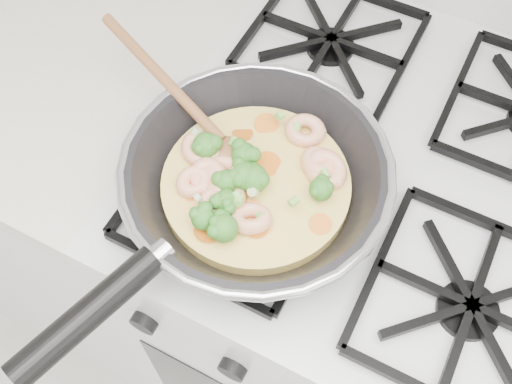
% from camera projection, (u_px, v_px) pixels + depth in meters
% --- Properties ---
extents(stove, '(0.60, 0.60, 0.92)m').
position_uv_depth(stove, '(346.00, 289.00, 1.16)').
color(stove, silver).
rests_on(stove, ground).
extents(counter_left, '(1.00, 0.60, 0.90)m').
position_uv_depth(counter_left, '(18.00, 138.00, 1.36)').
color(counter_left, white).
rests_on(counter_left, ground).
extents(skillet, '(0.43, 0.48, 0.09)m').
position_uv_depth(skillet, '(251.00, 181.00, 0.70)').
color(skillet, black).
rests_on(skillet, stove).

